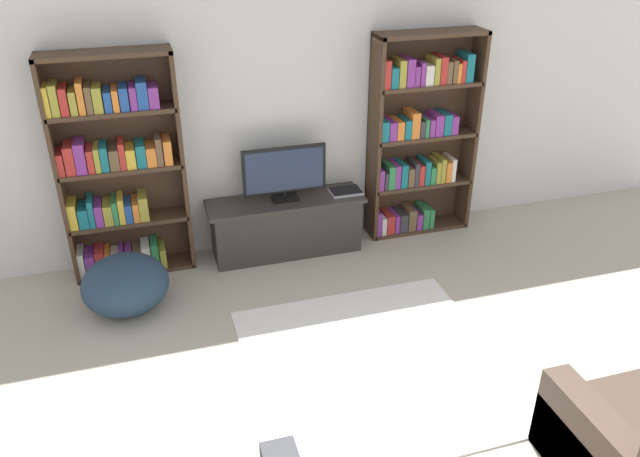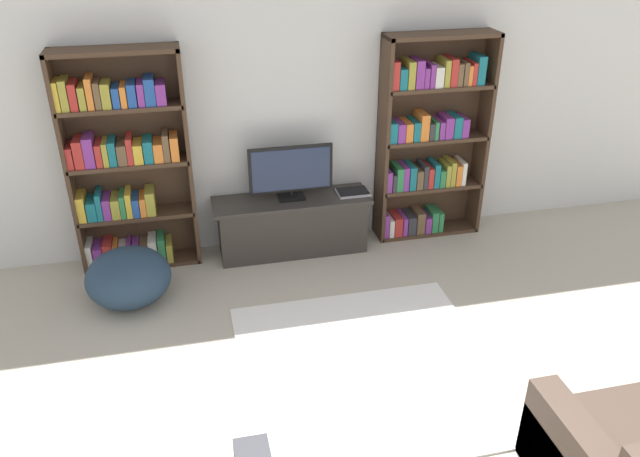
{
  "view_description": "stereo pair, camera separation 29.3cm",
  "coord_description": "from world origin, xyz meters",
  "px_view_note": "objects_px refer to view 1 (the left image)",
  "views": [
    {
      "loc": [
        -1.29,
        -1.16,
        3.04
      ],
      "look_at": [
        -0.03,
        3.04,
        0.7
      ],
      "focal_mm": 35.0,
      "sensor_mm": 36.0,
      "label": 1
    },
    {
      "loc": [
        -1.01,
        -1.24,
        3.04
      ],
      "look_at": [
        -0.03,
        3.04,
        0.7
      ],
      "focal_mm": 35.0,
      "sensor_mm": 36.0,
      "label": 2
    }
  ],
  "objects_px": {
    "bookshelf_left": "(117,172)",
    "laptop": "(346,191)",
    "television": "(284,172)",
    "bookshelf_right": "(418,138)",
    "beanbag_ottoman": "(125,284)",
    "tv_stand": "(286,225)"
  },
  "relations": [
    {
      "from": "laptop",
      "to": "beanbag_ottoman",
      "type": "height_order",
      "value": "laptop"
    },
    {
      "from": "bookshelf_right",
      "to": "tv_stand",
      "type": "height_order",
      "value": "bookshelf_right"
    },
    {
      "from": "bookshelf_right",
      "to": "tv_stand",
      "type": "distance_m",
      "value": 1.53
    },
    {
      "from": "bookshelf_left",
      "to": "laptop",
      "type": "distance_m",
      "value": 2.07
    },
    {
      "from": "laptop",
      "to": "tv_stand",
      "type": "bearing_deg",
      "value": 178.61
    },
    {
      "from": "bookshelf_left",
      "to": "laptop",
      "type": "relative_size",
      "value": 6.62
    },
    {
      "from": "bookshelf_left",
      "to": "laptop",
      "type": "bearing_deg",
      "value": -3.35
    },
    {
      "from": "bookshelf_right",
      "to": "beanbag_ottoman",
      "type": "height_order",
      "value": "bookshelf_right"
    },
    {
      "from": "bookshelf_right",
      "to": "television",
      "type": "distance_m",
      "value": 1.37
    },
    {
      "from": "tv_stand",
      "to": "beanbag_ottoman",
      "type": "bearing_deg",
      "value": -159.93
    },
    {
      "from": "bookshelf_left",
      "to": "laptop",
      "type": "xyz_separation_m",
      "value": [
        2.03,
        -0.12,
        -0.4
      ]
    },
    {
      "from": "laptop",
      "to": "beanbag_ottoman",
      "type": "bearing_deg",
      "value": -165.68
    },
    {
      "from": "television",
      "to": "laptop",
      "type": "relative_size",
      "value": 2.59
    },
    {
      "from": "bookshelf_left",
      "to": "tv_stand",
      "type": "relative_size",
      "value": 1.35
    },
    {
      "from": "bookshelf_left",
      "to": "tv_stand",
      "type": "height_order",
      "value": "bookshelf_left"
    },
    {
      "from": "bookshelf_right",
      "to": "television",
      "type": "bearing_deg",
      "value": -175.76
    },
    {
      "from": "tv_stand",
      "to": "television",
      "type": "bearing_deg",
      "value": 90.0
    },
    {
      "from": "bookshelf_left",
      "to": "television",
      "type": "xyz_separation_m",
      "value": [
        1.44,
        -0.1,
        -0.14
      ]
    },
    {
      "from": "bookshelf_right",
      "to": "beanbag_ottoman",
      "type": "distance_m",
      "value": 3.02
    },
    {
      "from": "bookshelf_left",
      "to": "bookshelf_right",
      "type": "bearing_deg",
      "value": 0.01
    },
    {
      "from": "bookshelf_left",
      "to": "television",
      "type": "distance_m",
      "value": 1.45
    },
    {
      "from": "beanbag_ottoman",
      "to": "bookshelf_right",
      "type": "bearing_deg",
      "value": 12.85
    }
  ]
}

